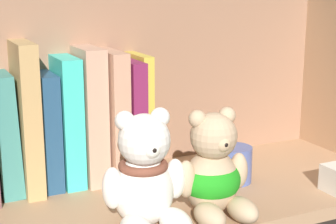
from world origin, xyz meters
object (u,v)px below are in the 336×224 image
(teddy_bear_smaller, at_px, (213,174))
(book_8, at_px, (108,114))
(book_3, at_px, (4,133))
(book_9, at_px, (124,116))
(book_4, at_px, (25,116))
(teddy_bear_larger, at_px, (145,179))
(book_10, at_px, (137,113))
(book_6, at_px, (66,120))
(pillar_candle, at_px, (232,163))
(book_7, at_px, (88,114))
(book_5, at_px, (46,130))

(teddy_bear_smaller, bearing_deg, book_8, 110.51)
(book_3, bearing_deg, book_9, -0.00)
(book_4, relative_size, teddy_bear_larger, 1.46)
(book_10, bearing_deg, book_6, 180.00)
(teddy_bear_larger, height_order, pillar_candle, teddy_bear_larger)
(teddy_bear_larger, distance_m, pillar_candle, 0.22)
(book_4, bearing_deg, book_7, -0.00)
(book_9, bearing_deg, book_10, 0.00)
(book_4, height_order, teddy_bear_larger, book_4)
(book_7, height_order, teddy_bear_larger, book_7)
(book_3, xyz_separation_m, book_5, (0.06, 0.00, -0.00))
(book_8, bearing_deg, book_10, -0.00)
(book_8, height_order, teddy_bear_larger, book_8)
(book_4, bearing_deg, book_6, 0.00)
(book_6, distance_m, teddy_bear_smaller, 0.26)
(book_10, xyz_separation_m, teddy_bear_smaller, (0.03, -0.21, -0.04))
(book_3, relative_size, book_8, 0.87)
(book_5, relative_size, book_10, 0.90)
(book_7, bearing_deg, book_5, 180.00)
(book_3, relative_size, book_10, 0.92)
(book_5, bearing_deg, teddy_bear_larger, -69.11)
(book_9, relative_size, book_10, 0.97)
(book_7, bearing_deg, book_9, 0.00)
(book_3, xyz_separation_m, book_6, (0.10, 0.00, 0.01))
(book_7, bearing_deg, book_10, 0.00)
(book_4, bearing_deg, book_8, 0.00)
(book_3, distance_m, pillar_candle, 0.36)
(book_3, relative_size, book_6, 0.91)
(book_7, relative_size, pillar_candle, 3.68)
(book_8, xyz_separation_m, teddy_bear_larger, (-0.02, -0.21, -0.04))
(teddy_bear_smaller, xyz_separation_m, pillar_candle, (0.09, 0.10, -0.03))
(book_5, xyz_separation_m, teddy_bear_smaller, (0.18, -0.21, -0.03))
(teddy_bear_larger, bearing_deg, book_10, 70.28)
(book_6, bearing_deg, book_4, -180.00)
(book_9, bearing_deg, book_5, 180.00)
(book_9, relative_size, teddy_bear_larger, 1.24)
(book_5, height_order, book_9, book_9)
(book_5, height_order, book_8, book_8)
(book_10, bearing_deg, book_9, -180.00)
(book_3, height_order, book_4, book_4)
(book_6, xyz_separation_m, teddy_bear_larger, (0.05, -0.21, -0.03))
(book_7, bearing_deg, pillar_candle, -28.49)
(book_7, xyz_separation_m, pillar_candle, (0.20, -0.11, -0.08))
(book_6, relative_size, book_7, 0.94)
(book_6, height_order, teddy_bear_larger, book_6)
(book_9, xyz_separation_m, book_10, (0.02, 0.00, 0.00))
(book_9, distance_m, book_10, 0.02)
(book_7, relative_size, teddy_bear_larger, 1.37)
(book_5, bearing_deg, book_4, 180.00)
(book_7, height_order, book_8, book_7)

